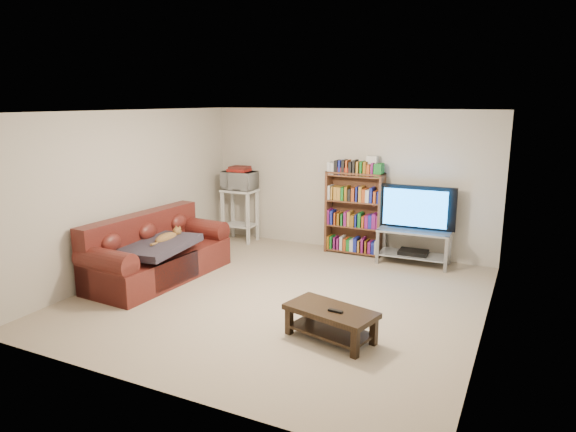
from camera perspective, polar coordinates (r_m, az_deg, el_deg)
The scene contains 19 objects.
floor at distance 6.87m, azimuth -0.72°, elevation -8.92°, with size 5.00×5.00×0.00m, color tan.
ceiling at distance 6.38m, azimuth -0.78°, elevation 11.54°, with size 5.00×5.00×0.00m, color white.
wall_back at distance 8.79m, azimuth 6.60°, elevation 3.93°, with size 5.00×5.00×0.00m, color beige.
wall_front at distance 4.50m, azimuth -15.22°, elevation -4.99°, with size 5.00×5.00×0.00m, color beige.
wall_left at distance 7.94m, azimuth -17.11°, elevation 2.51°, with size 5.00×5.00×0.00m, color beige.
wall_right at distance 5.87m, azimuth 21.65°, elevation -1.32°, with size 5.00×5.00×0.00m, color beige.
sofa at distance 7.71m, azimuth -14.55°, elevation -4.32°, with size 1.06×2.22×0.93m.
blanket at distance 7.42m, azimuth -14.39°, elevation -3.21°, with size 0.84×1.09×0.10m, color #2D2832.
cat at distance 7.54m, azimuth -13.39°, elevation -2.43°, with size 0.24×0.59×0.18m, color brown, non-canonical shape.
coffee_table at distance 5.65m, azimuth 4.77°, elevation -11.22°, with size 1.06×0.70×0.35m.
remote at distance 5.52m, azimuth 5.29°, elevation -10.46°, with size 0.16×0.04×0.02m, color black.
tv_stand at distance 8.30m, azimuth 13.82°, elevation -2.73°, with size 1.12×0.53×0.55m.
television at distance 8.18m, azimuth 14.01°, elevation 0.81°, with size 1.19×0.16×0.69m, color black.
dvd_player at distance 8.35m, azimuth 13.75°, elevation -3.94°, with size 0.44×0.31×0.06m, color black.
bookshelf at distance 8.63m, azimuth 7.38°, elevation 0.44°, with size 0.96×0.30×1.38m.
shelf_clutter at distance 8.48m, azimuth 8.19°, elevation 5.51°, with size 0.70×0.21×0.28m.
microwave_stand at distance 9.38m, azimuth -5.36°, elevation 0.88°, with size 0.61×0.45×0.96m.
microwave at distance 9.29m, azimuth -5.42°, elevation 3.96°, with size 0.59×0.40×0.33m, color silver.
game_boxes at distance 9.26m, azimuth -5.45°, elevation 5.11°, with size 0.35×0.31×0.05m, color maroon.
Camera 1 is at (2.86, -5.70, 2.54)m, focal length 32.00 mm.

